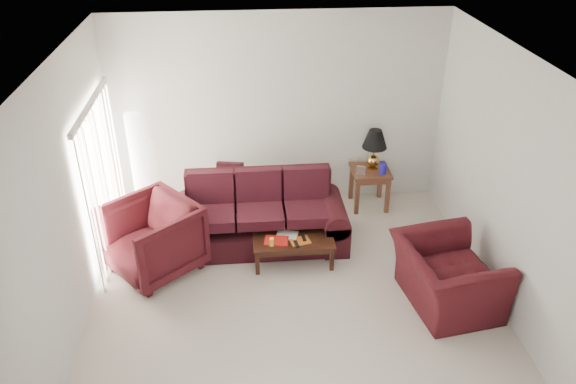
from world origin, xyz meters
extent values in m
plane|color=beige|center=(0.00, 0.00, 0.00)|extent=(5.00, 5.00, 0.00)
cube|color=silver|center=(-2.42, 1.30, 1.08)|extent=(0.10, 2.00, 2.16)
cube|color=black|center=(-0.76, 1.95, 0.74)|extent=(0.42, 0.26, 0.41)
cube|color=silver|center=(1.22, 2.02, 0.70)|extent=(0.14, 0.09, 0.13)
cylinder|color=#1D1799|center=(1.55, 2.01, 0.72)|extent=(0.13, 0.13, 0.18)
cube|color=silver|center=(1.20, 2.38, 0.72)|extent=(0.20, 0.21, 0.05)
imported|color=#3C0D13|center=(-1.79, 0.77, 0.49)|extent=(1.50, 1.50, 0.98)
imported|color=#3D0E13|center=(1.83, -0.23, 0.40)|extent=(1.26, 1.39, 0.80)
cube|color=#B41812|center=(-0.17, 0.72, 0.39)|extent=(0.35, 0.28, 0.02)
cube|color=white|center=(-0.01, 0.85, 0.39)|extent=(0.33, 0.28, 0.02)
cube|color=#CE6018|center=(0.15, 0.69, 0.39)|extent=(0.29, 0.24, 0.01)
cube|color=black|center=(0.09, 0.60, 0.40)|extent=(0.07, 0.16, 0.02)
cube|color=black|center=(0.20, 0.74, 0.41)|extent=(0.06, 0.16, 0.02)
cylinder|color=yellow|center=(-0.23, 0.63, 0.43)|extent=(0.09, 0.09, 0.11)
camera|label=1|loc=(-0.56, -5.41, 4.65)|focal=35.00mm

